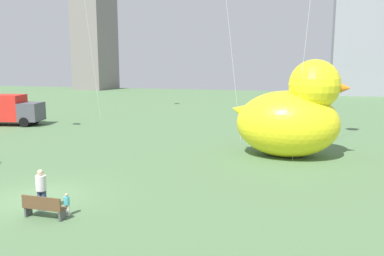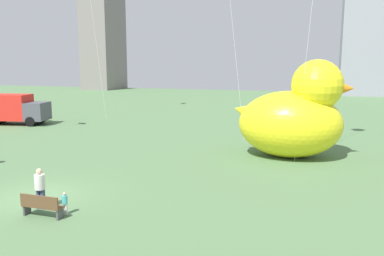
% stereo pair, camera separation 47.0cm
% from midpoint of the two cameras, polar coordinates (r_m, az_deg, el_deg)
% --- Properties ---
extents(ground_plane, '(140.00, 140.00, 0.00)m').
position_cam_midpoint_polar(ground_plane, '(18.85, -21.90, -9.31)').
color(ground_plane, '#517349').
extents(park_bench, '(1.67, 0.47, 0.90)m').
position_cam_midpoint_polar(park_bench, '(16.27, -21.36, -10.47)').
color(park_bench, brown).
rests_on(park_bench, ground).
extents(person_adult, '(0.41, 0.41, 1.67)m').
position_cam_midpoint_polar(person_adult, '(17.05, -21.58, -8.00)').
color(person_adult, '#38476B').
rests_on(person_adult, ground).
extents(person_child, '(0.22, 0.22, 0.89)m').
position_cam_midpoint_polar(person_child, '(16.28, -18.33, -10.23)').
color(person_child, silver).
rests_on(person_child, ground).
extents(giant_inflatable_duck, '(7.27, 4.66, 6.02)m').
position_cam_midpoint_polar(giant_inflatable_duck, '(25.24, 13.62, 1.70)').
color(giant_inflatable_duck, yellow).
rests_on(giant_inflatable_duck, ground).
extents(box_truck, '(6.56, 3.50, 2.85)m').
position_cam_midpoint_polar(box_truck, '(41.22, -25.39, 2.38)').
color(box_truck, red).
rests_on(box_truck, ground).
extents(city_skyline, '(79.03, 13.80, 41.81)m').
position_cam_midpoint_polar(city_skyline, '(77.61, 18.59, 16.33)').
color(city_skyline, gray).
rests_on(city_skyline, ground).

